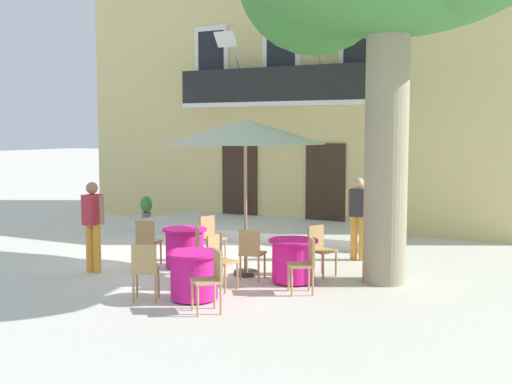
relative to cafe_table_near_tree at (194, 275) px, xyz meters
name	(u,v)px	position (x,y,z in m)	size (l,w,h in m)	color
ground_plane	(186,259)	(-1.90, 2.60, -0.39)	(120.00, 120.00, 0.00)	beige
building_facade	(310,93)	(-2.09, 9.59, 3.36)	(13.00, 5.09, 7.50)	#DBC67F
entrance_step_platform	(258,228)	(-2.09, 6.22, -0.27)	(6.47, 2.76, 0.25)	silver
cafe_table_near_tree	(194,275)	(0.00, 0.00, 0.00)	(0.86, 0.86, 0.76)	#DB1984
cafe_chair_near_tree_0	(219,258)	(0.01, 0.75, 0.14)	(0.44, 0.44, 0.91)	tan
cafe_chair_near_tree_1	(145,268)	(-0.62, -0.43, 0.14)	(0.54, 0.54, 0.91)	tan
cafe_chair_near_tree_2	(211,276)	(0.60, -0.46, 0.14)	(0.57, 0.57, 0.91)	tan
cafe_table_middle	(293,260)	(0.91, 1.75, 0.00)	(0.86, 0.86, 0.76)	#DB1984
cafe_chair_middle_0	(305,261)	(1.38, 1.17, 0.14)	(0.55, 0.55, 0.91)	tan
cafe_chair_middle_1	(320,247)	(1.11, 2.48, 0.14)	(0.52, 0.52, 0.91)	tan
cafe_chair_middle_2	(251,251)	(0.18, 1.56, 0.14)	(0.46, 0.46, 0.91)	tan
cafe_table_front	(185,247)	(-1.46, 1.92, 0.00)	(0.86, 0.86, 0.76)	#DB1984
cafe_chair_front_0	(147,239)	(-2.18, 1.68, 0.14)	(0.47, 0.47, 0.91)	tan
cafe_chair_front_1	(192,247)	(-0.94, 1.37, 0.14)	(0.56, 0.56, 0.91)	tan
cafe_chair_front_2	(211,235)	(-1.33, 2.66, 0.14)	(0.49, 0.49, 0.91)	tan
cafe_umbrella	(245,132)	(-0.10, 1.87, 2.22)	(2.90, 2.90, 2.85)	#997A56
ground_planter_left	(146,208)	(-5.68, 6.23, 0.05)	(0.33, 0.33, 0.79)	slate
pedestrian_near_entrance	(93,222)	(-2.73, 0.76, 0.57)	(0.53, 0.35, 1.69)	gold
pedestrian_mid_plaza	(358,214)	(1.28, 4.14, 0.56)	(0.53, 0.28, 1.69)	gold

